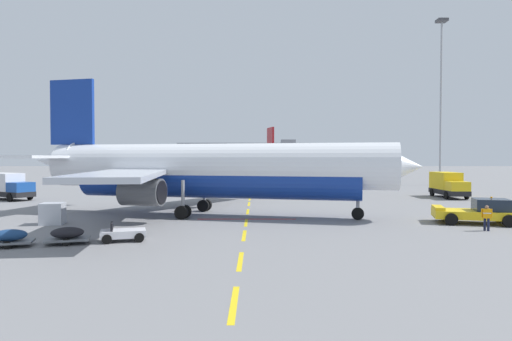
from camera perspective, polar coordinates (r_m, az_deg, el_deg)
ground at (r=58.31m, az=21.26°, el=-3.36°), size 400.00×400.00×0.00m
apron_paint_markings at (r=53.38m, az=-0.96°, el=-3.70°), size 8.00×98.38×0.01m
airliner_foreground at (r=38.69m, az=-6.07°, el=0.10°), size 34.54×33.74×12.20m
pushback_tug at (r=37.85m, az=26.43°, el=-4.73°), size 6.51×4.29×2.08m
airliner_mid_left at (r=80.81m, az=-0.16°, el=0.37°), size 26.92×27.53×9.71m
catering_truck at (r=60.57m, az=23.17°, el=-1.63°), size 2.75×7.03×3.14m
ground_power_truck at (r=60.45m, az=-29.27°, el=-1.72°), size 7.24×5.65×3.14m
baggage_train at (r=28.29m, az=-23.01°, el=-7.59°), size 8.66×3.86×1.14m
ground_crew_worker at (r=34.38m, az=27.23°, el=-5.21°), size 0.67×0.35×1.75m
uld_cargo_container at (r=36.91m, az=-24.67°, el=-5.03°), size 1.84×1.80×1.60m
apron_light_mast_far at (r=88.21m, az=22.41°, el=10.11°), size 1.80×1.80×29.77m
terminal_satellite at (r=188.04m, az=0.81°, el=1.83°), size 69.78×18.54×12.43m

